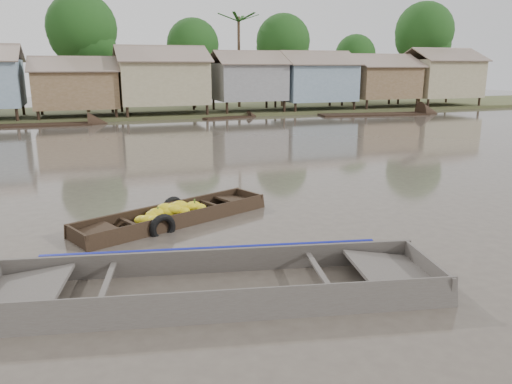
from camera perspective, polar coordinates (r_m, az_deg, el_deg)
name	(u,v)px	position (r m, az deg, el deg)	size (l,w,h in m)	color
ground	(262,243)	(11.42, 0.72, -5.83)	(120.00, 120.00, 0.00)	#4B4139
riverbank	(164,76)	(42.48, -10.51, 12.94)	(120.00, 12.47, 10.22)	#384723
banana_boat	(171,217)	(13.00, -9.64, -2.87)	(5.36, 3.24, 0.75)	black
viewer_boat	(217,290)	(9.00, -4.43, -11.14)	(8.22, 3.64, 0.64)	#47413C
distant_boats	(240,123)	(35.46, -1.82, 7.87)	(49.45, 15.96, 0.35)	black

